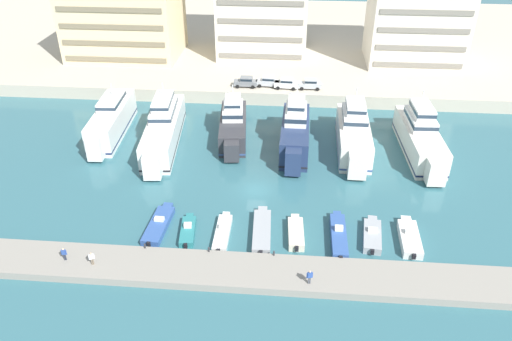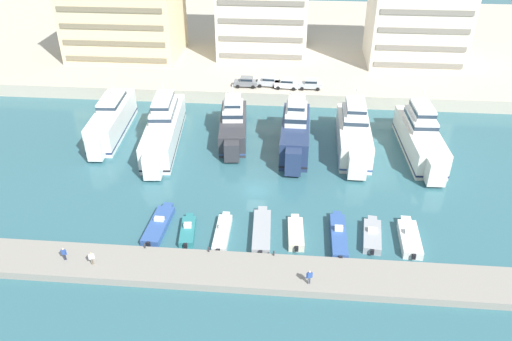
# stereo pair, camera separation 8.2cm
# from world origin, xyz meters

# --- Properties ---
(ground_plane) EXTENTS (400.00, 400.00, 0.00)m
(ground_plane) POSITION_xyz_m (0.00, 0.00, 0.00)
(ground_plane) COLOR #336670
(quay_promenade) EXTENTS (180.00, 70.00, 2.26)m
(quay_promenade) POSITION_xyz_m (0.00, 61.45, 1.13)
(quay_promenade) COLOR #BCB29E
(quay_promenade) RESTS_ON ground
(pier_dock) EXTENTS (120.00, 5.18, 0.87)m
(pier_dock) POSITION_xyz_m (0.00, -15.75, 0.43)
(pier_dock) COLOR gray
(pier_dock) RESTS_ON ground
(yacht_white_far_left) EXTENTS (4.67, 18.44, 7.35)m
(yacht_white_far_left) POSITION_xyz_m (-23.53, 13.84, 2.36)
(yacht_white_far_left) COLOR white
(yacht_white_far_left) RESTS_ON ground
(yacht_white_left) EXTENTS (5.95, 21.88, 8.50)m
(yacht_white_left) POSITION_xyz_m (-14.82, 11.66, 2.50)
(yacht_white_left) COLOR white
(yacht_white_left) RESTS_ON ground
(yacht_charcoal_mid_left) EXTENTS (5.13, 16.07, 7.79)m
(yacht_charcoal_mid_left) POSITION_xyz_m (-4.75, 14.32, 2.18)
(yacht_charcoal_mid_left) COLOR #333338
(yacht_charcoal_mid_left) RESTS_ON ground
(yacht_navy_center_left) EXTENTS (4.14, 16.67, 9.06)m
(yacht_navy_center_left) POSITION_xyz_m (4.70, 11.65, 2.70)
(yacht_navy_center_left) COLOR navy
(yacht_navy_center_left) RESTS_ON ground
(yacht_ivory_center) EXTENTS (4.71, 17.90, 8.66)m
(yacht_ivory_center) POSITION_xyz_m (13.19, 12.18, 2.53)
(yacht_ivory_center) COLOR silver
(yacht_ivory_center) RESTS_ON ground
(yacht_ivory_center_right) EXTENTS (5.05, 19.12, 8.60)m
(yacht_ivory_center_right) POSITION_xyz_m (22.67, 12.01, 2.50)
(yacht_ivory_center_right) COLOR silver
(yacht_ivory_center_right) RESTS_ON ground
(motorboat_blue_far_left) EXTENTS (2.39, 7.91, 1.18)m
(motorboat_blue_far_left) POSITION_xyz_m (-10.56, -8.68, 0.40)
(motorboat_blue_far_left) COLOR #33569E
(motorboat_blue_far_left) RESTS_ON ground
(motorboat_teal_left) EXTENTS (2.11, 5.92, 1.28)m
(motorboat_teal_left) POSITION_xyz_m (-6.99, -9.53, 0.41)
(motorboat_teal_left) COLOR teal
(motorboat_teal_left) RESTS_ON ground
(motorboat_white_mid_left) EXTENTS (1.63, 7.14, 1.18)m
(motorboat_white_mid_left) POSITION_xyz_m (-3.02, -9.50, 0.39)
(motorboat_white_mid_left) COLOR white
(motorboat_white_mid_left) RESTS_ON ground
(motorboat_grey_center_left) EXTENTS (2.32, 8.39, 0.94)m
(motorboat_grey_center_left) POSITION_xyz_m (1.39, -8.94, 0.47)
(motorboat_grey_center_left) COLOR #9EA3A8
(motorboat_grey_center_left) RESTS_ON ground
(motorboat_cream_center) EXTENTS (1.96, 6.13, 0.96)m
(motorboat_cream_center) POSITION_xyz_m (5.23, -9.02, 0.48)
(motorboat_cream_center) COLOR beige
(motorboat_cream_center) RESTS_ON ground
(motorboat_blue_center_right) EXTENTS (1.68, 8.22, 1.60)m
(motorboat_blue_center_right) POSITION_xyz_m (9.98, -9.18, 0.55)
(motorboat_blue_center_right) COLOR #33569E
(motorboat_blue_center_right) RESTS_ON ground
(motorboat_grey_mid_right) EXTENTS (2.49, 6.50, 1.29)m
(motorboat_grey_mid_right) POSITION_xyz_m (13.76, -8.66, 0.46)
(motorboat_grey_mid_right) COLOR #9EA3A8
(motorboat_grey_mid_right) RESTS_ON ground
(motorboat_white_right) EXTENTS (2.29, 7.05, 1.44)m
(motorboat_white_right) POSITION_xyz_m (17.83, -8.80, 0.50)
(motorboat_white_right) COLOR white
(motorboat_white_right) RESTS_ON ground
(car_grey_far_left) EXTENTS (4.10, 1.92, 1.80)m
(car_grey_far_left) POSITION_xyz_m (-4.30, 29.28, 3.24)
(car_grey_far_left) COLOR slate
(car_grey_far_left) RESTS_ON quay_promenade
(car_silver_left) EXTENTS (4.22, 2.17, 1.80)m
(car_silver_left) POSITION_xyz_m (-0.40, 29.77, 3.24)
(car_silver_left) COLOR #B7BCC1
(car_silver_left) RESTS_ON quay_promenade
(car_white_mid_left) EXTENTS (4.19, 2.11, 1.80)m
(car_white_mid_left) POSITION_xyz_m (2.85, 29.09, 3.24)
(car_white_mid_left) COLOR white
(car_white_mid_left) RESTS_ON quay_promenade
(car_silver_center_left) EXTENTS (4.11, 1.94, 1.80)m
(car_silver_center_left) POSITION_xyz_m (6.96, 29.24, 3.24)
(car_silver_center_left) COLOR #B7BCC1
(car_silver_center_left) RESTS_ON quay_promenade
(apartment_block_far_left) EXTENTS (22.08, 16.23, 18.04)m
(apartment_block_far_left) POSITION_xyz_m (-30.32, 45.10, 10.32)
(apartment_block_far_left) COLOR beige
(apartment_block_far_left) RESTS_ON quay_promenade
(apartment_block_mid_left) EXTENTS (18.14, 13.88, 25.02)m
(apartment_block_mid_left) POSITION_xyz_m (27.05, 45.45, 13.83)
(apartment_block_mid_left) COLOR silver
(apartment_block_mid_left) RESTS_ON quay_promenade
(pedestrian_near_edge) EXTENTS (0.62, 0.33, 1.65)m
(pedestrian_near_edge) POSITION_xyz_m (6.64, -17.24, 1.85)
(pedestrian_near_edge) COLOR #4C515B
(pedestrian_near_edge) RESTS_ON pier_dock
(pedestrian_mid_deck) EXTENTS (0.60, 0.24, 1.55)m
(pedestrian_mid_deck) POSITION_xyz_m (-18.52, -15.96, 1.78)
(pedestrian_mid_deck) COLOR #282D3D
(pedestrian_mid_deck) RESTS_ON pier_dock
(pedestrian_far_side) EXTENTS (0.55, 0.38, 1.56)m
(pedestrian_far_side) POSITION_xyz_m (-15.43, -16.37, 1.79)
(pedestrian_far_side) COLOR #7A6B56
(pedestrian_far_side) RESTS_ON pier_dock
(bollard_west) EXTENTS (0.20, 0.20, 0.61)m
(bollard_west) POSITION_xyz_m (-10.81, -13.41, 1.19)
(bollard_west) COLOR #2D2D33
(bollard_west) RESTS_ON pier_dock
(bollard_west_mid) EXTENTS (0.20, 0.20, 0.61)m
(bollard_west_mid) POSITION_xyz_m (-3.91, -13.41, 1.19)
(bollard_west_mid) COLOR #2D2D33
(bollard_west_mid) RESTS_ON pier_dock
(bollard_east_mid) EXTENTS (0.20, 0.20, 0.61)m
(bollard_east_mid) POSITION_xyz_m (2.98, -13.41, 1.19)
(bollard_east_mid) COLOR #2D2D33
(bollard_east_mid) RESTS_ON pier_dock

